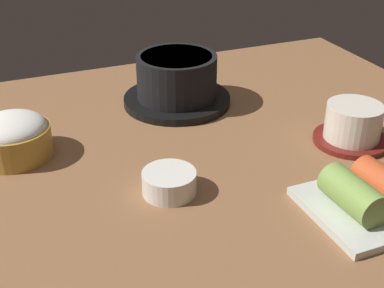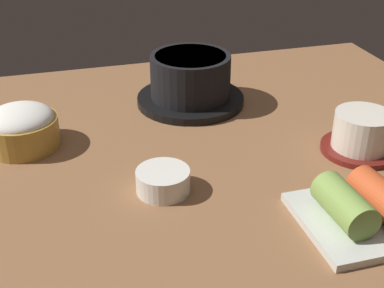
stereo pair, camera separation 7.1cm
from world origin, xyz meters
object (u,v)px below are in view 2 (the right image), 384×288
at_px(stone_pot, 190,81).
at_px(rice_bowl, 21,127).
at_px(banchan_cup_center, 163,180).
at_px(kimchi_plate, 362,209).
at_px(tea_cup_with_saucer, 362,134).

xyz_separation_m(stone_pot, rice_bowl, (-0.27, -0.08, -0.01)).
relative_size(banchan_cup_center, kimchi_plate, 0.50).
bearing_deg(stone_pot, banchan_cup_center, -113.02).
xyz_separation_m(stone_pot, banchan_cup_center, (-0.10, -0.24, -0.02)).
bearing_deg(stone_pot, tea_cup_with_saucer, -50.48).
distance_m(banchan_cup_center, kimchi_plate, 0.24).
xyz_separation_m(stone_pot, tea_cup_with_saucer, (0.18, -0.22, -0.01)).
relative_size(rice_bowl, banchan_cup_center, 1.53).
relative_size(rice_bowl, tea_cup_with_saucer, 0.96).
bearing_deg(tea_cup_with_saucer, stone_pot, 129.52).
height_order(rice_bowl, tea_cup_with_saucer, rice_bowl).
bearing_deg(banchan_cup_center, tea_cup_with_saucer, 4.25).
xyz_separation_m(tea_cup_with_saucer, banchan_cup_center, (-0.29, -0.02, -0.01)).
distance_m(tea_cup_with_saucer, banchan_cup_center, 0.29).
distance_m(rice_bowl, kimchi_plate, 0.47).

